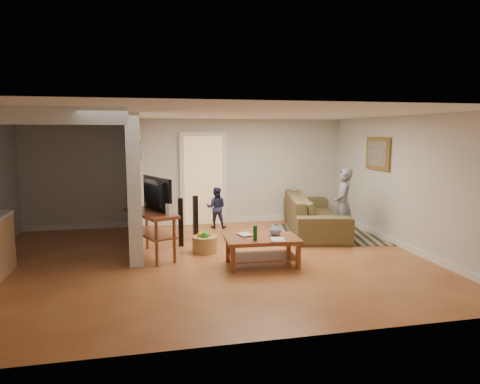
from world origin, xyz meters
name	(u,v)px	position (x,y,z in m)	size (l,w,h in m)	color
ground	(208,260)	(0.00, 0.00, 0.00)	(7.50, 7.50, 0.00)	brown
room_shell	(143,175)	(-1.07, 0.43, 1.46)	(7.54, 6.02, 2.52)	silver
area_rug	(337,234)	(3.00, 1.29, 0.01)	(2.74, 2.00, 0.01)	black
sofa	(313,231)	(2.60, 1.67, 0.00)	(2.78, 1.09, 0.81)	#4E4127
coffee_table	(263,244)	(0.85, -0.48, 0.37)	(1.23, 0.75, 0.71)	#602816
tv_console	(152,216)	(-0.93, 0.40, 0.74)	(0.97, 1.38, 1.12)	#602816
speaker_left	(181,222)	(-0.38, 1.02, 0.47)	(0.09, 0.09, 0.94)	black
speaker_right	(195,218)	(-0.06, 1.40, 0.46)	(0.09, 0.09, 0.92)	black
toy_basket	(205,243)	(0.01, 0.49, 0.17)	(0.46, 0.46, 0.41)	olive
child	(342,239)	(2.89, 0.83, 0.00)	(0.53, 0.35, 1.47)	slate
toddler	(216,228)	(0.53, 2.46, 0.00)	(0.46, 0.36, 0.94)	#212446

